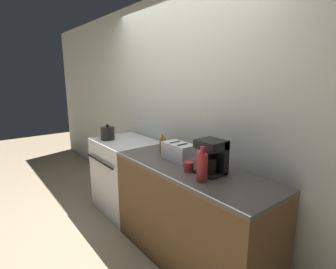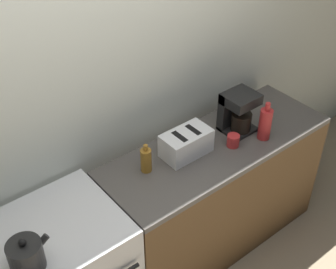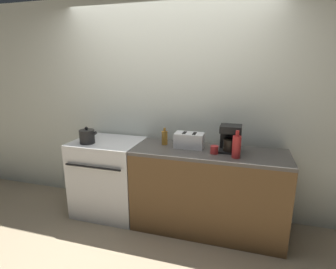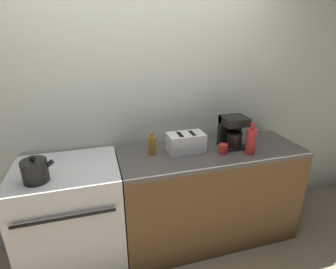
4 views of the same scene
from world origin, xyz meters
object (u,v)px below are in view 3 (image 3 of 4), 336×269
bottle_red (237,146)px  cup_red (214,150)px  coffee_maker (230,138)px  kettle (87,136)px  stove (109,176)px  toaster (189,140)px  bottle_amber (165,138)px

bottle_red → cup_red: (-0.22, 0.07, -0.07)m
coffee_maker → cup_red: size_ratio=3.47×
kettle → cup_red: (1.45, 0.05, -0.04)m
bottle_red → cup_red: bottle_red is taller
stove → toaster: (1.00, 0.03, 0.53)m
kettle → bottle_red: bearing=-0.7°
bottle_amber → toaster: bearing=-5.8°
toaster → coffee_maker: 0.44m
bottle_amber → kettle: bearing=-166.6°
stove → toaster: size_ratio=2.94×
kettle → bottle_red: size_ratio=0.79×
toaster → cup_red: bearing=-24.3°
bottle_red → coffee_maker: bearing=110.6°
stove → kettle: kettle is taller
kettle → toaster: bearing=8.7°
kettle → cup_red: 1.45m
stove → kettle: 0.58m
toaster → cup_red: size_ratio=3.86×
kettle → cup_red: size_ratio=2.65×
bottle_amber → bottle_red: bearing=-15.9°
kettle → toaster: kettle is taller
coffee_maker → stove: bearing=-179.2°
coffee_maker → bottle_amber: (-0.73, 0.04, -0.07)m
kettle → bottle_red: (1.67, -0.02, 0.03)m
bottle_red → cup_red: 0.24m
coffee_maker → bottle_red: 0.20m
coffee_maker → bottle_red: (0.07, -0.19, -0.03)m
kettle → bottle_red: 1.67m
stove → bottle_amber: bearing=4.7°
stove → coffee_maker: size_ratio=3.28×
kettle → cup_red: kettle is taller
cup_red → stove: bearing=175.5°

